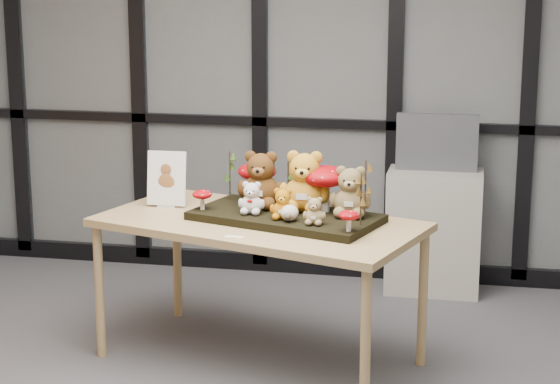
% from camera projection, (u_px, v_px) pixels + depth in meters
% --- Properties ---
extents(room_shell, '(5.00, 5.00, 5.00)m').
position_uv_depth(room_shell, '(238.00, 68.00, 4.23)').
color(room_shell, '#B2AFA9').
rests_on(room_shell, floor).
extents(glass_partition, '(4.90, 0.06, 2.78)m').
position_uv_depth(glass_partition, '(327.00, 68.00, 6.65)').
color(glass_partition, '#2D383F').
rests_on(glass_partition, floor).
extents(display_table, '(1.84, 1.30, 0.78)m').
position_uv_depth(display_table, '(259.00, 233.00, 5.32)').
color(display_table, tan).
rests_on(display_table, floor).
extents(diorama_tray, '(1.06, 0.75, 0.04)m').
position_uv_depth(diorama_tray, '(286.00, 217.00, 5.29)').
color(diorama_tray, black).
rests_on(diorama_tray, display_table).
extents(bear_pooh_yellow, '(0.33, 0.32, 0.35)m').
position_uv_depth(bear_pooh_yellow, '(305.00, 178.00, 5.30)').
color(bear_pooh_yellow, orange).
rests_on(bear_pooh_yellow, diorama_tray).
extents(bear_brown_medium, '(0.31, 0.30, 0.33)m').
position_uv_depth(bear_brown_medium, '(261.00, 176.00, 5.40)').
color(bear_brown_medium, '#4E2D10').
rests_on(bear_brown_medium, diorama_tray).
extents(bear_tan_back, '(0.27, 0.26, 0.29)m').
position_uv_depth(bear_tan_back, '(351.00, 189.00, 5.21)').
color(bear_tan_back, olive).
rests_on(bear_tan_back, diorama_tray).
extents(bear_small_yellow, '(0.16, 0.16, 0.18)m').
position_uv_depth(bear_small_yellow, '(283.00, 202.00, 5.16)').
color(bear_small_yellow, orange).
rests_on(bear_small_yellow, diorama_tray).
extents(bear_white_bow, '(0.18, 0.17, 0.19)m').
position_uv_depth(bear_white_bow, '(252.00, 196.00, 5.27)').
color(bear_white_bow, white).
rests_on(bear_white_bow, diorama_tray).
extents(bear_beige_small, '(0.14, 0.14, 0.15)m').
position_uv_depth(bear_beige_small, '(315.00, 209.00, 5.06)').
color(bear_beige_small, '#A08456').
rests_on(bear_beige_small, diorama_tray).
extents(plush_cream_hedgehog, '(0.09, 0.08, 0.09)m').
position_uv_depth(plush_cream_hedgehog, '(290.00, 212.00, 5.13)').
color(plush_cream_hedgehog, silver).
rests_on(plush_cream_hedgehog, diorama_tray).
extents(mushroom_back_left, '(0.21, 0.21, 0.23)m').
position_uv_depth(mushroom_back_left, '(257.00, 180.00, 5.54)').
color(mushroom_back_left, '#92040A').
rests_on(mushroom_back_left, diorama_tray).
extents(mushroom_back_right, '(0.24, 0.24, 0.27)m').
position_uv_depth(mushroom_back_right, '(325.00, 186.00, 5.30)').
color(mushroom_back_right, '#92040A').
rests_on(mushroom_back_right, diorama_tray).
extents(mushroom_front_left, '(0.11, 0.11, 0.12)m').
position_uv_depth(mushroom_front_left, '(202.00, 199.00, 5.36)').
color(mushroom_front_left, '#92040A').
rests_on(mushroom_front_left, diorama_tray).
extents(mushroom_front_right, '(0.10, 0.10, 0.12)m').
position_uv_depth(mushroom_front_right, '(349.00, 220.00, 4.93)').
color(mushroom_front_right, '#92040A').
rests_on(mushroom_front_right, diorama_tray).
extents(sprig_green_far_left, '(0.05, 0.05, 0.27)m').
position_uv_depth(sprig_green_far_left, '(230.00, 175.00, 5.56)').
color(sprig_green_far_left, '#18370C').
rests_on(sprig_green_far_left, diorama_tray).
extents(sprig_green_mid_left, '(0.05, 0.05, 0.22)m').
position_uv_depth(sprig_green_mid_left, '(260.00, 182.00, 5.54)').
color(sprig_green_mid_left, '#18370C').
rests_on(sprig_green_mid_left, diorama_tray).
extents(sprig_dry_far_right, '(0.05, 0.05, 0.30)m').
position_uv_depth(sprig_dry_far_right, '(365.00, 190.00, 5.15)').
color(sprig_dry_far_right, brown).
rests_on(sprig_dry_far_right, diorama_tray).
extents(sprig_dry_mid_right, '(0.05, 0.05, 0.26)m').
position_uv_depth(sprig_dry_mid_right, '(361.00, 200.00, 5.04)').
color(sprig_dry_mid_right, brown).
rests_on(sprig_dry_mid_right, diorama_tray).
extents(sprig_green_centre, '(0.05, 0.05, 0.24)m').
position_uv_depth(sprig_green_centre, '(288.00, 183.00, 5.46)').
color(sprig_green_centre, '#18370C').
rests_on(sprig_green_centre, diorama_tray).
extents(sign_holder, '(0.22, 0.06, 0.31)m').
position_uv_depth(sign_holder, '(167.00, 181.00, 5.57)').
color(sign_holder, silver).
rests_on(sign_holder, display_table).
extents(label_card, '(0.09, 0.03, 0.00)m').
position_uv_depth(label_card, '(234.00, 237.00, 5.00)').
color(label_card, white).
rests_on(label_card, display_table).
extents(cabinet, '(0.60, 0.35, 0.80)m').
position_uv_depth(cabinet, '(434.00, 232.00, 6.53)').
color(cabinet, '#A19A8F').
rests_on(cabinet, floor).
extents(monitor, '(0.52, 0.05, 0.37)m').
position_uv_depth(monitor, '(437.00, 142.00, 6.42)').
color(monitor, '#4B4E53').
rests_on(monitor, cabinet).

